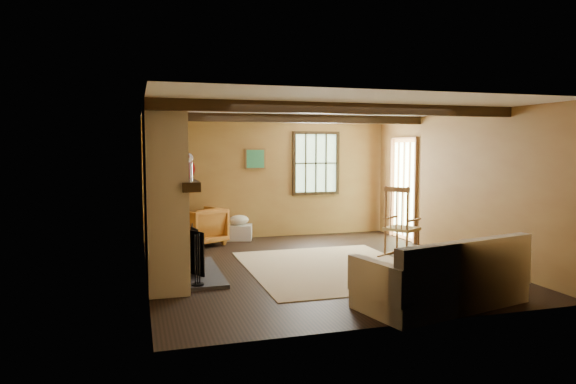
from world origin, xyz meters
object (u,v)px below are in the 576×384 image
object	(u,v)px
fireplace	(165,199)
armchair	(201,226)
laundry_basket	(239,232)
rocking_chair	(401,226)
sofa	(445,281)

from	to	relation	value
fireplace	armchair	distance (m)	2.47
laundry_basket	armchair	bearing A→B (deg)	-157.37
armchair	laundry_basket	bearing A→B (deg)	174.96
rocking_chair	laundry_basket	world-z (taller)	rocking_chair
rocking_chair	laundry_basket	xyz separation A→B (m)	(-2.33, 2.25, -0.35)
sofa	armchair	distance (m)	5.07
fireplace	laundry_basket	world-z (taller)	fireplace
sofa	laundry_basket	xyz separation A→B (m)	(-1.46, 4.87, -0.14)
rocking_chair	armchair	world-z (taller)	rocking_chair
fireplace	armchair	xyz separation A→B (m)	(0.76, 2.22, -0.75)
laundry_basket	armchair	distance (m)	0.88
rocking_chair	armchair	xyz separation A→B (m)	(-3.12, 1.93, -0.15)
sofa	fireplace	bearing A→B (deg)	129.19
rocking_chair	sofa	distance (m)	2.77
laundry_basket	armchair	world-z (taller)	armchair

